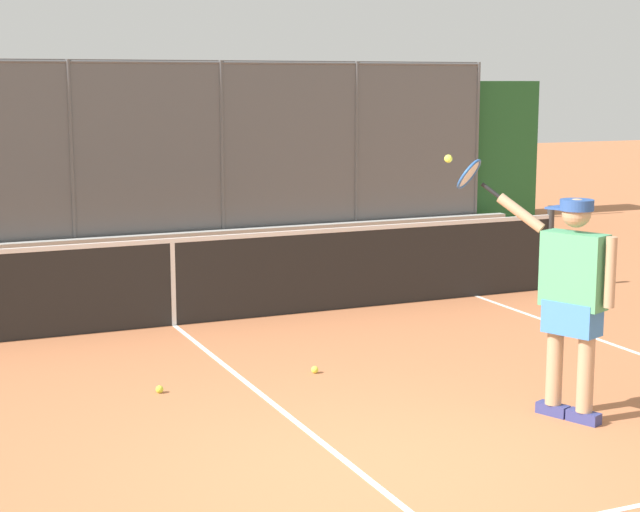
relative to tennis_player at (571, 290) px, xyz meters
name	(u,v)px	position (x,y,z in m)	size (l,w,h in m)	color
ground_plane	(364,476)	(1.99, 0.45, -1.04)	(60.00, 60.00, 0.00)	#B76B42
fence_backdrop	(65,163)	(1.99, -10.71, 0.26)	(17.92, 1.37, 2.95)	#565B60
tennis_net	(173,281)	(1.99, -4.28, -0.54)	(9.95, 0.09, 1.07)	#2D2D2D
tennis_player	(571,290)	(0.00, 0.00, 0.00)	(0.87, 1.25, 2.04)	navy
tennis_ball_near_baseline	(160,389)	(2.78, -1.94, -1.01)	(0.07, 0.07, 0.07)	#C1D138
tennis_ball_by_sideline	(315,370)	(1.32, -1.96, -1.01)	(0.07, 0.07, 0.07)	#D6E042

